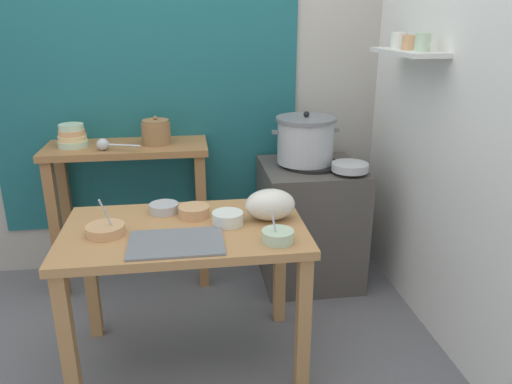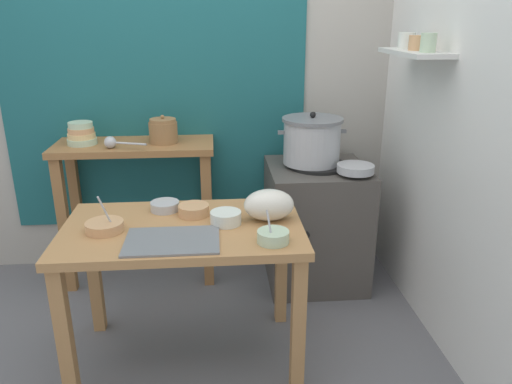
# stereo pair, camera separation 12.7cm
# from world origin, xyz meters

# --- Properties ---
(ground_plane) EXTENTS (9.00, 9.00, 0.00)m
(ground_plane) POSITION_xyz_m (0.00, 0.00, 0.00)
(ground_plane) COLOR slate
(wall_back) EXTENTS (4.40, 0.12, 2.60)m
(wall_back) POSITION_xyz_m (0.08, 1.10, 1.30)
(wall_back) COLOR #B2ADA3
(wall_back) RESTS_ON ground
(wall_right) EXTENTS (0.30, 3.20, 2.60)m
(wall_right) POSITION_xyz_m (1.40, 0.20, 1.30)
(wall_right) COLOR white
(wall_right) RESTS_ON ground
(prep_table) EXTENTS (1.10, 0.66, 0.72)m
(prep_table) POSITION_xyz_m (0.06, -0.04, 0.61)
(prep_table) COLOR #B27F4C
(prep_table) RESTS_ON ground
(back_shelf_table) EXTENTS (0.96, 0.40, 0.90)m
(back_shelf_table) POSITION_xyz_m (-0.27, 0.83, 0.68)
(back_shelf_table) COLOR #9E6B3D
(back_shelf_table) RESTS_ON ground
(stove_block) EXTENTS (0.60, 0.61, 0.78)m
(stove_block) POSITION_xyz_m (0.84, 0.70, 0.38)
(stove_block) COLOR #4C4742
(stove_block) RESTS_ON ground
(steamer_pot) EXTENTS (0.41, 0.36, 0.32)m
(steamer_pot) POSITION_xyz_m (0.80, 0.72, 0.92)
(steamer_pot) COLOR #B7BABF
(steamer_pot) RESTS_ON stove_block
(clay_pot) EXTENTS (0.17, 0.17, 0.17)m
(clay_pot) POSITION_xyz_m (-0.09, 0.83, 0.97)
(clay_pot) COLOR olive
(clay_pot) RESTS_ON back_shelf_table
(bowl_stack_enamel) EXTENTS (0.17, 0.17, 0.14)m
(bowl_stack_enamel) POSITION_xyz_m (-0.58, 0.83, 0.96)
(bowl_stack_enamel) COLOR #B7D1AD
(bowl_stack_enamel) RESTS_ON back_shelf_table
(ladle) EXTENTS (0.25, 0.11, 0.07)m
(ladle) POSITION_xyz_m (-0.38, 0.72, 0.94)
(ladle) COLOR #B7BABF
(ladle) RESTS_ON back_shelf_table
(serving_tray) EXTENTS (0.40, 0.28, 0.01)m
(serving_tray) POSITION_xyz_m (0.02, -0.21, 0.72)
(serving_tray) COLOR slate
(serving_tray) RESTS_ON prep_table
(plastic_bag) EXTENTS (0.24, 0.17, 0.15)m
(plastic_bag) POSITION_xyz_m (0.46, 0.00, 0.79)
(plastic_bag) COLOR silver
(plastic_bag) RESTS_ON prep_table
(wide_pan) EXTENTS (0.21, 0.21, 0.05)m
(wide_pan) POSITION_xyz_m (1.02, 0.51, 0.80)
(wide_pan) COLOR #B7BABF
(wide_pan) RESTS_ON stove_block
(prep_bowl_0) EXTENTS (0.14, 0.14, 0.04)m
(prep_bowl_0) POSITION_xyz_m (-0.04, 0.16, 0.74)
(prep_bowl_0) COLOR #B7BABF
(prep_bowl_0) RESTS_ON prep_table
(prep_bowl_1) EXTENTS (0.14, 0.14, 0.14)m
(prep_bowl_1) POSITION_xyz_m (0.45, -0.25, 0.75)
(prep_bowl_1) COLOR #B7D1AD
(prep_bowl_1) RESTS_ON prep_table
(prep_bowl_2) EXTENTS (0.17, 0.17, 0.18)m
(prep_bowl_2) POSITION_xyz_m (-0.28, -0.07, 0.74)
(prep_bowl_2) COLOR tan
(prep_bowl_2) RESTS_ON prep_table
(prep_bowl_3) EXTENTS (0.14, 0.14, 0.06)m
(prep_bowl_3) POSITION_xyz_m (0.26, -0.03, 0.75)
(prep_bowl_3) COLOR silver
(prep_bowl_3) RESTS_ON prep_table
(prep_bowl_4) EXTENTS (0.15, 0.15, 0.05)m
(prep_bowl_4) POSITION_xyz_m (0.11, 0.09, 0.75)
(prep_bowl_4) COLOR tan
(prep_bowl_4) RESTS_ON prep_table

